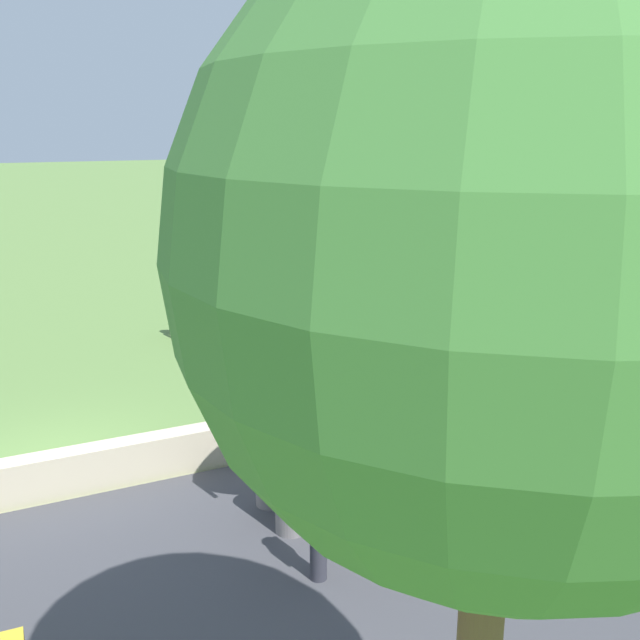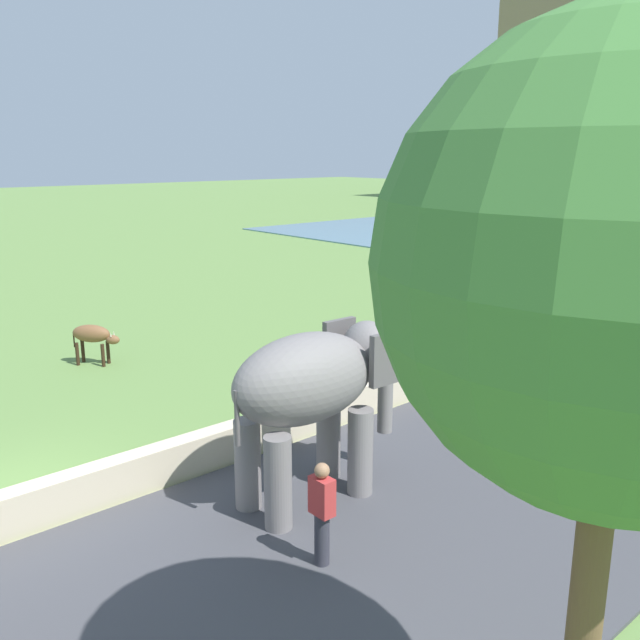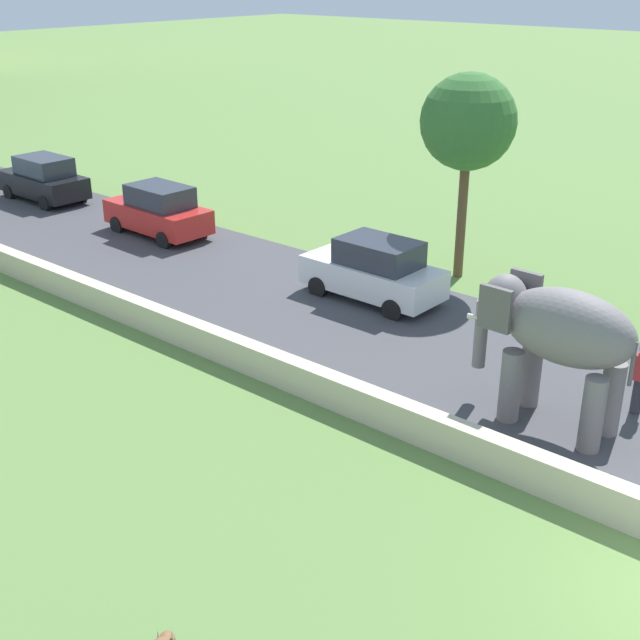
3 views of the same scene
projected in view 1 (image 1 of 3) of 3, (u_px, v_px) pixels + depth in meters
ground_plane at (51, 465)px, 12.50m from camera, size 220.00×220.00×0.00m
elephant at (348, 381)px, 10.66m from camera, size 1.46×3.47×2.99m
person_beside_elephant at (318, 522)px, 9.07m from camera, size 0.36×0.22×1.63m
cow_brown at (188, 309)px, 19.66m from camera, size 1.29×1.14×1.15m
tree_near at (506, 257)px, 3.80m from camera, size 3.60×3.60×6.86m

